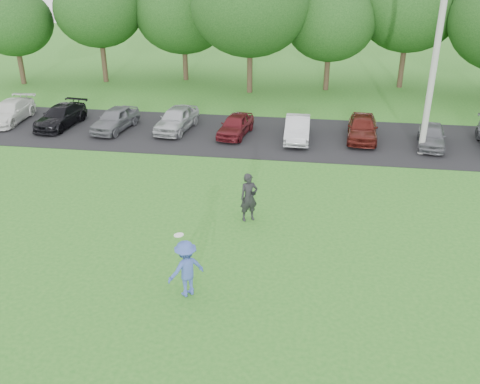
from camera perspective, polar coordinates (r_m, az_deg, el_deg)
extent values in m
plane|color=#266B1E|center=(16.13, -1.82, -9.50)|extent=(100.00, 100.00, 0.00)
cube|color=black|center=(27.70, 2.86, 5.96)|extent=(32.00, 6.50, 0.03)
cylinder|color=#A2A29D|center=(25.54, 20.18, 13.77)|extent=(0.28, 0.28, 9.45)
imported|color=#3C53A9|center=(15.21, -5.76, -8.12)|extent=(1.26, 1.21, 1.72)
cylinder|color=white|center=(14.68, -6.55, -4.58)|extent=(0.27, 0.27, 0.08)
imported|color=black|center=(19.01, 0.95, -0.58)|extent=(0.78, 0.69, 1.79)
cube|color=black|center=(18.71, 1.43, -0.13)|extent=(0.17, 0.15, 0.10)
imported|color=silver|center=(32.38, -23.34, 7.88)|extent=(1.73, 3.95, 1.13)
imported|color=black|center=(30.60, -18.60, 7.68)|extent=(1.93, 3.93, 1.10)
imported|color=slate|center=(29.18, -13.19, 7.59)|extent=(1.96, 3.64, 1.18)
imported|color=#ADB0B4|center=(28.54, -6.78, 7.76)|extent=(1.97, 3.81, 1.24)
imported|color=#571319|center=(27.61, -0.48, 7.16)|extent=(1.79, 3.36, 1.09)
imported|color=#BBBDC3|center=(27.14, 6.15, 6.74)|extent=(1.24, 3.47, 1.14)
imported|color=#4E1511|center=(27.71, 12.93, 6.73)|extent=(1.68, 3.71, 1.24)
imported|color=slate|center=(27.70, 19.76, 5.67)|extent=(1.72, 3.30, 1.07)
cylinder|color=#38281C|center=(40.99, -22.28, 12.15)|extent=(0.36, 0.36, 2.20)
ellipsoid|color=#214C19|center=(40.50, -23.02, 16.33)|extent=(5.20, 5.20, 4.42)
cylinder|color=#38281C|center=(39.76, -14.29, 13.24)|extent=(0.36, 0.36, 2.70)
ellipsoid|color=#214C19|center=(39.21, -14.87, 18.34)|extent=(5.94, 5.94, 5.05)
cylinder|color=#38281C|center=(39.42, -5.85, 13.40)|extent=(0.36, 0.36, 2.20)
ellipsoid|color=#214C19|center=(38.84, -6.09, 18.61)|extent=(6.68, 6.68, 5.68)
cylinder|color=#38281C|center=(35.76, 1.05, 12.70)|extent=(0.36, 0.36, 2.70)
ellipsoid|color=#214C19|center=(35.09, 1.10, 19.30)|extent=(7.42, 7.42, 6.31)
cylinder|color=#38281C|center=(36.92, 9.23, 12.39)|extent=(0.36, 0.36, 2.20)
ellipsoid|color=#214C19|center=(36.34, 9.61, 17.40)|extent=(5.76, 5.76, 4.90)
cylinder|color=#38281C|center=(38.63, 16.86, 12.61)|extent=(0.36, 0.36, 2.70)
ellipsoid|color=#214C19|center=(38.04, 17.61, 18.15)|extent=(6.50, 6.50, 5.53)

